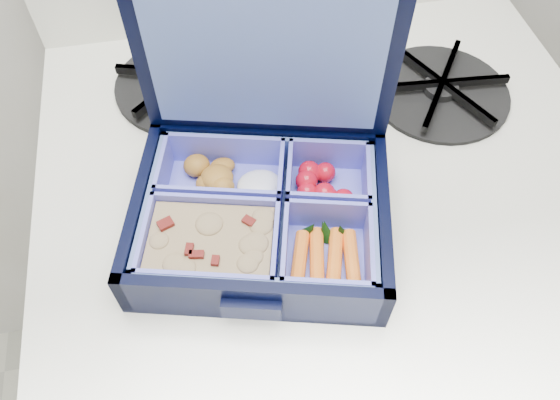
{
  "coord_description": "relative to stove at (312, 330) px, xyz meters",
  "views": [
    {
      "loc": [
        -0.54,
        1.29,
        1.44
      ],
      "look_at": [
        -0.48,
        1.59,
        1.01
      ],
      "focal_mm": 35.0,
      "sensor_mm": 36.0,
      "label": 1
    }
  ],
  "objects": [
    {
      "name": "fork",
      "position": [
        0.02,
        0.05,
        0.49
      ],
      "size": [
        0.12,
        0.13,
        0.01
      ],
      "primitive_type": null,
      "rotation": [
        0.0,
        0.0,
        -0.76
      ],
      "color": "#B9BBC6",
      "rests_on": "stove"
    },
    {
      "name": "burner_grate_rear",
      "position": [
        -0.15,
        0.15,
        0.5
      ],
      "size": [
        0.22,
        0.22,
        0.02
      ],
      "primitive_type": "cylinder",
      "rotation": [
        0.0,
        0.0,
        -0.31
      ],
      "color": "black",
      "rests_on": "stove"
    },
    {
      "name": "stove",
      "position": [
        0.0,
        0.0,
        0.0
      ],
      "size": [
        0.65,
        0.65,
        0.97
      ],
      "primitive_type": null,
      "color": "white",
      "rests_on": "floor"
    },
    {
      "name": "burner_grate",
      "position": [
        0.15,
        0.08,
        0.5
      ],
      "size": [
        0.18,
        0.18,
        0.02
      ],
      "primitive_type": "cylinder",
      "rotation": [
        0.0,
        0.0,
        -0.09
      ],
      "color": "black",
      "rests_on": "stove"
    },
    {
      "name": "bento_box",
      "position": [
        -0.09,
        -0.08,
        0.51
      ],
      "size": [
        0.28,
        0.24,
        0.06
      ],
      "primitive_type": null,
      "rotation": [
        0.0,
        0.0,
        -0.26
      ],
      "color": "black",
      "rests_on": "stove"
    }
  ]
}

